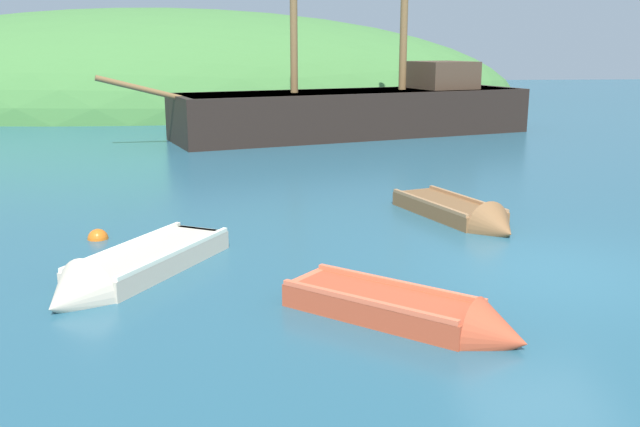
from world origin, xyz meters
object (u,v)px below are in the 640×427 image
Objects in this scene: buoy_orange at (98,239)px; rowboat_outer_left at (463,217)px; rowboat_portside at (128,273)px; sailing_ship at (358,119)px; rowboat_center at (415,317)px.

rowboat_outer_left is at bearing 4.42° from buoy_orange.
sailing_ship is at bearing -170.89° from rowboat_portside.
rowboat_center is (-2.31, -5.24, 0.01)m from rowboat_outer_left.
rowboat_portside is at bearing 52.04° from sailing_ship.
buoy_orange is (-7.22, -0.56, -0.09)m from rowboat_outer_left.
sailing_ship is 4.39× the size of rowboat_portside.
rowboat_portside is 6.99m from rowboat_outer_left.
buoy_orange is at bearing -129.78° from rowboat_portside.
rowboat_outer_left reaches higher than buoy_orange.
sailing_ship is at bearing 160.97° from rowboat_outer_left.
rowboat_center is at bearing 65.43° from sailing_ship.
sailing_ship is 43.83× the size of buoy_orange.
buoy_orange is (-7.34, -14.64, -0.66)m from sailing_ship.
rowboat_outer_left is 1.17× the size of rowboat_center.
rowboat_center reaches higher than buoy_orange.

